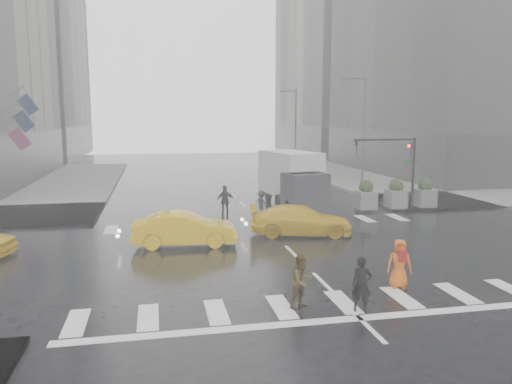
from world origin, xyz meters
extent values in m
plane|color=black|center=(0.00, 0.00, 0.00)|extent=(120.00, 120.00, 0.00)
cube|color=slate|center=(19.50, 17.50, 0.07)|extent=(35.00, 35.00, 0.15)
cube|color=#2C2927|center=(29.00, 27.00, 2.20)|extent=(26.05, 26.05, 4.40)
cube|color=gray|center=(29.00, 56.00, 18.00)|extent=(26.00, 26.00, 36.00)
cube|color=#2C2927|center=(29.00, 56.00, 2.20)|extent=(26.05, 26.05, 4.40)
cylinder|color=black|center=(10.00, 8.00, 2.25)|extent=(0.16, 0.16, 4.50)
cylinder|color=black|center=(8.00, 8.00, 4.40)|extent=(4.00, 0.12, 0.12)
imported|color=black|center=(9.75, 8.00, 3.70)|extent=(0.16, 0.20, 1.00)
imported|color=black|center=(6.20, 8.00, 3.90)|extent=(0.16, 0.20, 1.00)
sphere|color=#FF190C|center=(9.65, 8.00, 4.00)|extent=(0.20, 0.20, 0.20)
cube|color=#0C5A19|center=(10.00, 8.30, 3.00)|extent=(0.90, 0.03, 0.22)
cylinder|color=#59595B|center=(11.00, 18.00, 4.50)|extent=(0.20, 0.20, 9.00)
cylinder|color=#59595B|center=(10.10, 18.00, 8.80)|extent=(1.80, 0.12, 0.12)
cube|color=#59595B|center=(9.20, 18.00, 8.70)|extent=(0.50, 0.22, 0.15)
cylinder|color=#59595B|center=(11.00, 38.00, 4.50)|extent=(0.20, 0.20, 9.00)
cylinder|color=#59595B|center=(10.10, 38.00, 8.80)|extent=(1.80, 0.12, 0.12)
cube|color=#59595B|center=(9.20, 38.00, 8.70)|extent=(0.50, 0.22, 0.15)
cube|color=slate|center=(7.00, 8.20, 0.70)|extent=(1.10, 1.10, 1.10)
sphere|color=black|center=(7.00, 8.20, 1.50)|extent=(0.90, 0.90, 0.90)
cube|color=slate|center=(9.00, 8.20, 0.70)|extent=(1.10, 1.10, 1.10)
sphere|color=black|center=(9.00, 8.20, 1.50)|extent=(0.90, 0.90, 0.90)
cube|color=slate|center=(11.00, 8.20, 0.70)|extent=(1.10, 1.10, 1.10)
sphere|color=black|center=(11.00, 8.20, 1.50)|extent=(0.90, 0.90, 0.90)
cylinder|color=#59595B|center=(-15.90, 17.00, 5.00)|extent=(2.00, 0.06, 1.43)
cube|color=red|center=(-14.80, 17.00, 4.25)|extent=(1.54, 0.02, 1.66)
cylinder|color=#59595B|center=(-15.90, 18.50, 6.20)|extent=(2.00, 0.06, 1.43)
cube|color=#111D3E|center=(-14.80, 18.50, 5.45)|extent=(1.54, 0.02, 1.66)
cylinder|color=#59595B|center=(-15.90, 20.00, 7.40)|extent=(2.00, 0.06, 1.43)
cube|color=#111D3E|center=(-14.80, 20.00, 6.65)|extent=(1.54, 0.02, 1.66)
imported|color=black|center=(0.25, -6.80, 0.83)|extent=(0.70, 0.56, 1.66)
imported|color=black|center=(0.25, -6.80, 1.99)|extent=(1.21, 1.22, 0.88)
imported|color=#403117|center=(-1.41, -6.16, 0.83)|extent=(1.01, 0.93, 1.67)
imported|color=#E55E10|center=(2.35, -5.09, 0.84)|extent=(0.95, 0.78, 1.68)
cube|color=maroon|center=(2.35, -5.27, 1.15)|extent=(0.32, 0.24, 0.40)
imported|color=black|center=(-1.72, 8.27, 0.91)|extent=(1.08, 0.68, 1.81)
imported|color=black|center=(0.40, 8.08, 0.74)|extent=(1.06, 1.05, 1.49)
imported|color=yellow|center=(-4.44, 2.00, 0.76)|extent=(4.76, 2.00, 1.53)
imported|color=yellow|center=(1.28, 2.99, 0.73)|extent=(4.76, 2.93, 1.46)
cube|color=silver|center=(3.00, 11.21, 2.12)|extent=(2.49, 4.77, 2.80)
cube|color=#2E2D32|center=(3.00, 7.89, 1.29)|extent=(2.38, 1.86, 2.38)
cube|color=black|center=(3.00, 7.89, 2.02)|extent=(2.07, 0.93, 0.93)
cylinder|color=black|center=(1.91, 7.68, 0.47)|extent=(0.29, 0.93, 0.93)
cylinder|color=black|center=(4.09, 7.68, 0.47)|extent=(0.29, 0.93, 0.93)
cylinder|color=black|center=(1.91, 9.96, 0.47)|extent=(0.29, 0.93, 0.93)
cylinder|color=black|center=(4.09, 9.96, 0.47)|extent=(0.29, 0.93, 0.93)
cylinder|color=black|center=(1.91, 12.86, 0.47)|extent=(0.29, 0.93, 0.93)
cylinder|color=black|center=(4.09, 12.86, 0.47)|extent=(0.29, 0.93, 0.93)
camera|label=1|loc=(-5.67, -20.15, 5.77)|focal=35.00mm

